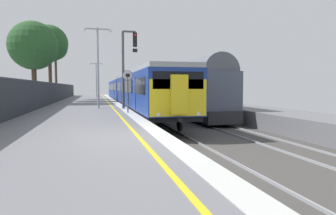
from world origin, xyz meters
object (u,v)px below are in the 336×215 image
platform_lamp_far (96,77)px  background_tree_centre (33,47)px  freight_train_adjacent_track (158,87)px  signal_gantry (127,60)px  background_tree_left (55,49)px  platform_lamp_mid (98,61)px  commuter_train_at_platform (130,89)px  speed_limit_sign (128,86)px  background_tree_right (49,45)px

platform_lamp_far → background_tree_centre: (-5.65, -17.78, 2.01)m
freight_train_adjacent_track → signal_gantry: signal_gantry is taller
background_tree_left → signal_gantry: bearing=-69.6°
platform_lamp_mid → platform_lamp_far: bearing=90.0°
background_tree_left → platform_lamp_far: bearing=56.6°
commuter_train_at_platform → platform_lamp_mid: (-3.46, -10.96, 2.08)m
speed_limit_sign → background_tree_right: background_tree_right is taller
background_tree_left → background_tree_centre: bearing=-94.0°
commuter_train_at_platform → freight_train_adjacent_track: freight_train_adjacent_track is taller
background_tree_left → commuter_train_at_platform: bearing=-40.5°
background_tree_left → background_tree_centre: size_ratio=1.05×
platform_lamp_mid → freight_train_adjacent_track: bearing=64.3°
background_tree_centre → freight_train_adjacent_track: bearing=30.2°
freight_train_adjacent_track → speed_limit_sign: bearing=-106.4°
speed_limit_sign → freight_train_adjacent_track: bearing=73.6°
speed_limit_sign → background_tree_centre: (-7.27, 12.23, 3.52)m
speed_limit_sign → background_tree_left: size_ratio=0.32×
platform_lamp_far → background_tree_left: size_ratio=0.66×
freight_train_adjacent_track → background_tree_right: size_ratio=5.06×
speed_limit_sign → background_tree_centre: background_tree_centre is taller
freight_train_adjacent_track → platform_lamp_far: bearing=126.4°
signal_gantry → speed_limit_sign: 4.32m
freight_train_adjacent_track → background_tree_left: (-12.41, 2.65, 4.77)m
background_tree_left → background_tree_right: size_ratio=0.97×
platform_lamp_mid → background_tree_right: (-4.97, 12.93, 2.67)m
background_tree_centre → signal_gantry: bearing=-47.5°
signal_gantry → platform_lamp_mid: bearing=167.0°
platform_lamp_mid → background_tree_centre: background_tree_centre is taller
signal_gantry → platform_lamp_mid: (-1.97, 0.46, -0.05)m
commuter_train_at_platform → signal_gantry: 11.71m
platform_lamp_mid → background_tree_right: 14.10m
freight_train_adjacent_track → speed_limit_sign: (-5.85, -19.86, 0.07)m
freight_train_adjacent_track → platform_lamp_far: size_ratio=7.90×
signal_gantry → background_tree_left: size_ratio=0.69×
background_tree_left → background_tree_right: (-0.03, -5.21, -0.27)m
signal_gantry → platform_lamp_far: signal_gantry is taller
background_tree_centre → platform_lamp_far: bearing=72.4°
commuter_train_at_platform → background_tree_left: (-8.40, 7.18, 5.03)m
commuter_train_at_platform → background_tree_centre: 10.37m
platform_lamp_mid → background_tree_right: background_tree_right is taller
commuter_train_at_platform → signal_gantry: signal_gantry is taller
background_tree_right → speed_limit_sign: bearing=-69.2°
freight_train_adjacent_track → background_tree_left: background_tree_left is taller
platform_lamp_far → background_tree_right: bearing=-111.3°
signal_gantry → background_tree_centre: 11.41m
speed_limit_sign → platform_lamp_far: bearing=93.1°
platform_lamp_mid → background_tree_centre: bearing=125.7°
signal_gantry → background_tree_right: size_ratio=0.67×
freight_train_adjacent_track → background_tree_left: size_ratio=5.23×
platform_lamp_mid → background_tree_left: background_tree_left is taller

